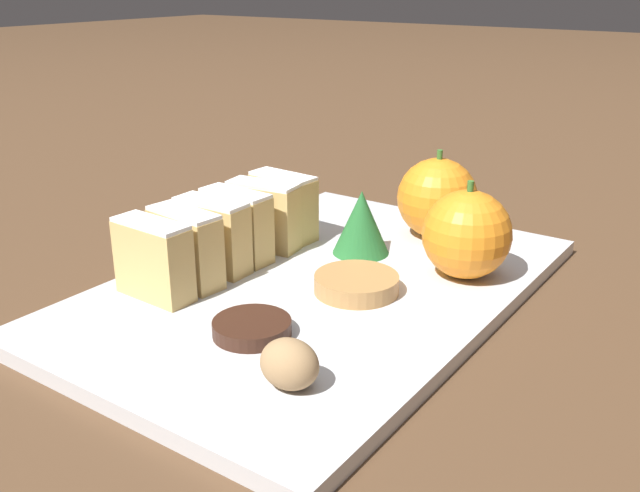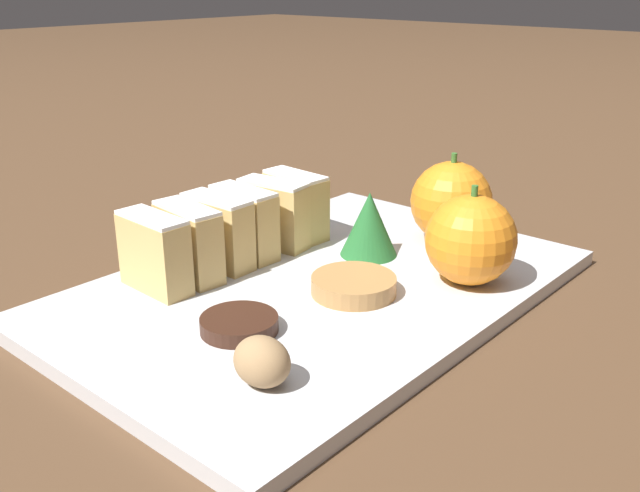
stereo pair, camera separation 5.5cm
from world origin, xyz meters
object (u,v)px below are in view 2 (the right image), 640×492
at_px(orange_far, 471,240).
at_px(chocolate_cookie, 239,324).
at_px(walnut, 262,361).
at_px(orange_near, 451,202).

distance_m(orange_far, chocolate_cookie, 0.19).
xyz_separation_m(orange_far, walnut, (-0.01, -0.21, -0.02)).
bearing_deg(walnut, orange_near, 99.33).
relative_size(orange_near, walnut, 2.19).
relative_size(orange_far, walnut, 2.13).
bearing_deg(orange_near, chocolate_cookie, -93.08).
bearing_deg(orange_far, orange_near, 130.44).
height_order(orange_near, chocolate_cookie, orange_near).
bearing_deg(chocolate_cookie, walnut, -31.62).
bearing_deg(orange_near, walnut, -80.67).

